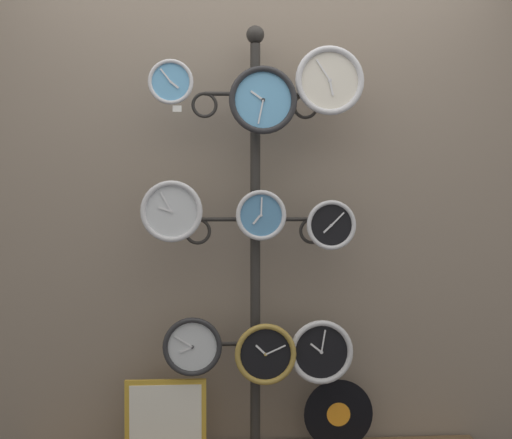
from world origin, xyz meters
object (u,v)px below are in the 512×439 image
Objects in this scene: clock_bottom_center at (266,354)px; vinyl_record at (338,414)px; clock_middle_left at (172,211)px; clock_middle_right at (331,225)px; clock_top_center at (263,100)px; clock_middle_center at (261,215)px; clock_bottom_left at (192,347)px; clock_top_right at (330,81)px; picture_frame at (166,419)px; display_stand at (255,279)px; clock_bottom_right at (321,352)px; clock_top_left at (171,82)px.

clock_bottom_center reaches higher than vinyl_record.
clock_middle_right is at bearing 2.11° from clock_middle_left.
clock_middle_left is (-0.41, 0.00, -0.50)m from clock_top_center.
clock_bottom_left is at bearing 179.10° from clock_middle_center.
clock_top_right is 0.69m from clock_middle_center.
clock_bottom_left is at bearing -9.34° from picture_frame.
clock_middle_left is 1.03× the size of clock_bottom_left.
clock_middle_right is at bearing -12.97° from display_stand.
picture_frame is (-0.03, 0.05, -0.96)m from clock_middle_left.
vinyl_record is (0.10, 0.07, -0.32)m from clock_bottom_right.
clock_top_center is at bearing -177.25° from clock_top_right.
clock_middle_center is at bearing 129.44° from clock_bottom_center.
clock_middle_right is 1.18m from picture_frame.
clock_bottom_right is (0.27, 0.03, -1.16)m from clock_top_center.
clock_top_left is 0.68× the size of clock_bottom_right.
clock_top_center is at bearing -73.55° from clock_middle_center.
clock_bottom_left is at bearing 174.70° from clock_top_center.
clock_middle_left is at bearing 179.60° from clock_top_center.
picture_frame is at bearing 173.57° from clock_top_center.
clock_top_right is at bearing 2.75° from clock_top_center.
display_stand is 10.17× the size of clock_top_left.
clock_top_center is (0.03, -0.11, 0.82)m from display_stand.
clock_middle_left is (-0.72, -0.01, -0.60)m from clock_top_right.
clock_bottom_left is (-0.32, 0.03, -1.12)m from clock_top_center.
clock_top_center is 1.53m from picture_frame.
clock_middle_right is at bearing 5.21° from clock_bottom_center.
clock_top_left reaches higher than clock_middle_right.
clock_top_right is 1.07× the size of clock_bottom_right.
display_stand is 0.83m from clock_top_center.
picture_frame is (-0.77, 0.02, -0.89)m from clock_middle_right.
clock_bottom_left is (-0.63, 0.02, -1.22)m from clock_top_right.
clock_top_left reaches higher than vinyl_record.
clock_middle_left is (-0.39, -0.11, 0.32)m from display_stand.
clock_middle_left is 0.41m from clock_middle_center.
clock_middle_left reaches higher than clock_middle_right.
picture_frame is (-0.44, 0.03, -0.94)m from clock_middle_center.
clock_top_right is (0.34, -0.10, 0.92)m from display_stand.
display_stand is 7.41× the size of clock_middle_left.
clock_middle_right is 0.85× the size of clock_bottom_left.
display_stand is 0.35m from clock_bottom_center.
clock_bottom_center is at bearing -164.85° from vinyl_record.
clock_middle_center reaches higher than clock_bottom_center.
picture_frame is at bearing -171.89° from display_stand.
clock_bottom_right is 0.80× the size of picture_frame.
clock_middle_left is 0.75× the size of picture_frame.
vinyl_record is at bearing 36.23° from clock_bottom_right.
clock_middle_left is 0.78m from clock_bottom_center.
clock_top_center is at bearing 0.02° from clock_top_left.
clock_top_center is 1.17m from clock_bottom_left.
display_stand is 8.91× the size of clock_middle_center.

